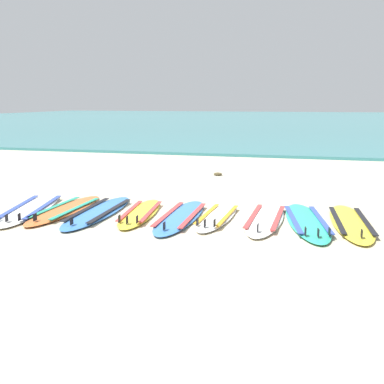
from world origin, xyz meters
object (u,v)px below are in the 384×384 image
surfboard_1 (66,209)px  surfboard_3 (140,213)px  surfboard_2 (99,212)px  surfboard_6 (265,219)px  surfboard_8 (351,222)px  surfboard_4 (181,216)px  surfboard_7 (307,221)px  surfboard_5 (217,217)px  surfboard_0 (31,208)px

surfboard_1 → surfboard_3: same height
surfboard_2 → surfboard_6: bearing=4.7°
surfboard_2 → surfboard_6: size_ratio=1.09×
surfboard_8 → surfboard_6: bearing=-175.4°
surfboard_2 → surfboard_4: (1.43, 0.04, 0.00)m
surfboard_7 → surfboard_5: bearing=-177.4°
surfboard_0 → surfboard_8: bearing=4.4°
surfboard_3 → surfboard_4: size_ratio=0.90×
surfboard_2 → surfboard_7: size_ratio=1.00×
surfboard_1 → surfboard_7: (4.03, 0.23, 0.00)m
surfboard_0 → surfboard_1: bearing=7.6°
surfboard_2 → surfboard_3: bearing=7.6°
surfboard_0 → surfboard_5: bearing=4.3°
surfboard_0 → surfboard_8: size_ratio=1.10×
surfboard_1 → surfboard_4: 2.05m
surfboard_6 → surfboard_2: bearing=-175.3°
surfboard_4 → surfboard_8: bearing=6.3°
surfboard_6 → surfboard_7: (0.64, 0.00, 0.00)m
surfboard_0 → surfboard_2: bearing=3.5°
surfboard_4 → surfboard_8: 2.66m
surfboard_2 → surfboard_5: bearing=4.8°
surfboard_4 → surfboard_7: size_ratio=0.96×
surfboard_2 → surfboard_5: 2.01m
surfboard_3 → surfboard_7: same height
surfboard_3 → surfboard_5: size_ratio=1.06×
surfboard_0 → surfboard_3: (1.96, 0.17, 0.00)m
surfboard_5 → surfboard_6: same height
surfboard_5 → surfboard_4: bearing=-167.8°
surfboard_0 → surfboard_5: (3.25, 0.24, 0.00)m
surfboard_0 → surfboard_7: (4.65, 0.31, 0.00)m
surfboard_7 → surfboard_8: 0.67m
surfboard_4 → surfboard_6: same height
surfboard_2 → surfboard_8: bearing=4.7°
surfboard_6 → surfboard_1: bearing=-176.3°
surfboard_5 → surfboard_1: bearing=-176.5°
surfboard_2 → surfboard_3: size_ratio=1.17×
surfboard_1 → surfboard_2: size_ratio=0.94×
surfboard_0 → surfboard_3: bearing=5.0°
surfboard_0 → surfboard_4: (2.67, 0.12, -0.00)m
surfboard_0 → surfboard_1: 0.63m
surfboard_4 → surfboard_3: bearing=175.7°
surfboard_3 → surfboard_7: bearing=2.9°
surfboard_1 → surfboard_2: bearing=-0.6°
surfboard_1 → surfboard_6: (3.40, 0.22, 0.00)m
surfboard_4 → surfboard_5: size_ratio=1.19×
surfboard_8 → surfboard_5: bearing=-175.5°
surfboard_4 → surfboard_6: (1.35, 0.19, 0.00)m
surfboard_0 → surfboard_6: (4.02, 0.30, -0.00)m
surfboard_0 → surfboard_1: (0.62, 0.08, -0.00)m
surfboard_1 → surfboard_8: bearing=4.0°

